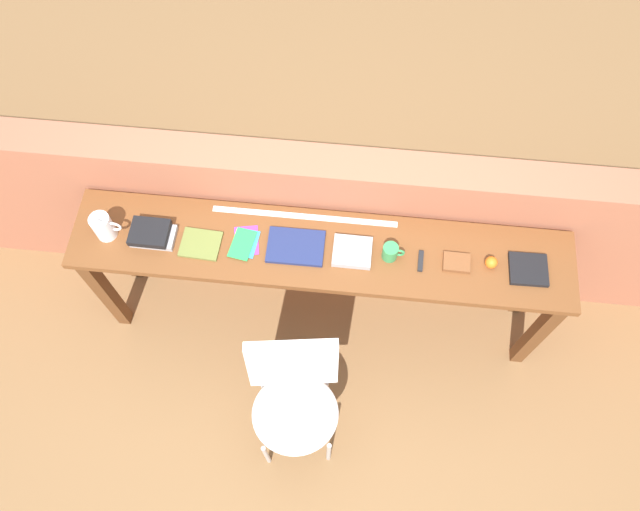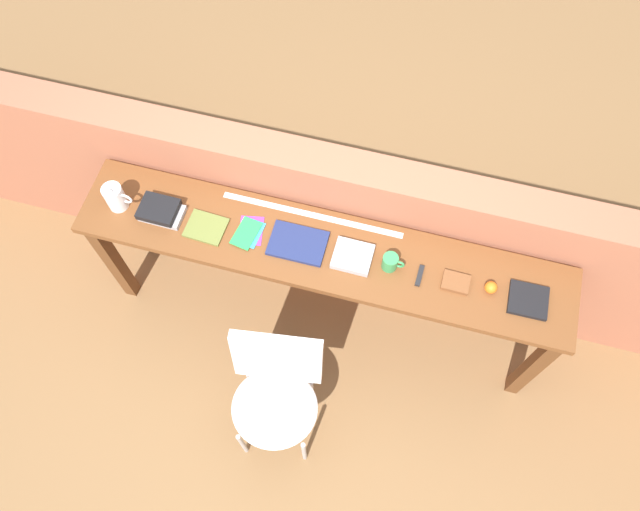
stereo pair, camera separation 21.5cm
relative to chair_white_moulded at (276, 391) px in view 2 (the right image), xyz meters
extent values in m
plane|color=brown|center=(0.07, 0.36, -0.53)|extent=(40.00, 40.00, 0.00)
cube|color=#9E5B42|center=(0.07, 1.00, 0.04)|extent=(6.00, 0.20, 1.14)
cube|color=brown|center=(0.07, 0.66, 0.33)|extent=(2.50, 0.44, 0.04)
cube|color=#5B341A|center=(-1.12, 0.50, -0.11)|extent=(0.07, 0.07, 0.84)
cube|color=#5B341A|center=(1.26, 0.50, -0.11)|extent=(0.07, 0.07, 0.84)
cube|color=#5B341A|center=(-1.12, 0.82, -0.11)|extent=(0.07, 0.07, 0.84)
cube|color=#5B341A|center=(1.26, 0.82, -0.11)|extent=(0.07, 0.07, 0.84)
ellipsoid|color=white|center=(0.01, -0.07, -0.08)|extent=(0.49, 0.48, 0.08)
cube|color=white|center=(-0.02, 0.12, 0.16)|extent=(0.45, 0.17, 0.40)
cylinder|color=#B2B2B7|center=(-0.13, -0.25, -0.32)|extent=(0.02, 0.02, 0.41)
cylinder|color=#B2B2B7|center=(0.20, -0.20, -0.32)|extent=(0.02, 0.02, 0.41)
cylinder|color=#B2B2B7|center=(-0.18, 0.07, -0.32)|extent=(0.02, 0.02, 0.41)
cylinder|color=#B2B2B7|center=(0.15, 0.11, -0.32)|extent=(0.02, 0.02, 0.41)
cylinder|color=white|center=(-1.00, 0.63, 0.43)|extent=(0.10, 0.10, 0.15)
cone|color=white|center=(-1.00, 0.60, 0.52)|extent=(0.04, 0.03, 0.04)
torus|color=white|center=(-0.94, 0.63, 0.44)|extent=(0.07, 0.01, 0.07)
cube|color=#9E9EA3|center=(-0.77, 0.63, 0.37)|extent=(0.22, 0.14, 0.03)
cube|color=black|center=(-0.78, 0.64, 0.40)|extent=(0.19, 0.16, 0.04)
cube|color=olive|center=(-0.53, 0.62, 0.36)|extent=(0.20, 0.17, 0.01)
cube|color=purple|center=(-0.31, 0.66, 0.35)|extent=(0.15, 0.18, 0.00)
cube|color=#3399D8|center=(-0.31, 0.65, 0.36)|extent=(0.13, 0.16, 0.00)
cube|color=yellow|center=(-0.32, 0.64, 0.36)|extent=(0.12, 0.16, 0.00)
cube|color=green|center=(-0.32, 0.64, 0.36)|extent=(0.13, 0.18, 0.00)
cube|color=navy|center=(-0.06, 0.65, 0.36)|extent=(0.28, 0.20, 0.02)
cube|color=#9E9EA3|center=(0.22, 0.65, 0.37)|extent=(0.19, 0.17, 0.03)
cylinder|color=#338C4C|center=(0.40, 0.65, 0.40)|extent=(0.08, 0.08, 0.09)
torus|color=#338C4C|center=(0.45, 0.65, 0.40)|extent=(0.06, 0.01, 0.06)
cube|color=black|center=(0.56, 0.63, 0.36)|extent=(0.03, 0.11, 0.02)
cube|color=brown|center=(0.73, 0.64, 0.37)|extent=(0.13, 0.10, 0.02)
sphere|color=orange|center=(0.89, 0.65, 0.38)|extent=(0.06, 0.06, 0.06)
cube|color=black|center=(1.08, 0.64, 0.36)|extent=(0.19, 0.17, 0.02)
cube|color=silver|center=(-0.03, 0.83, 0.35)|extent=(0.94, 0.03, 0.00)
camera|label=1|loc=(0.20, -0.73, 3.09)|focal=35.00mm
camera|label=2|loc=(0.41, -0.69, 3.09)|focal=35.00mm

